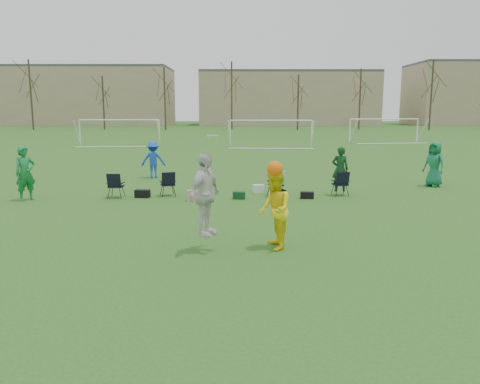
{
  "coord_description": "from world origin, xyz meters",
  "views": [
    {
      "loc": [
        1.05,
        -10.06,
        3.35
      ],
      "look_at": [
        1.11,
        1.84,
        1.25
      ],
      "focal_mm": 35.0,
      "sensor_mm": 36.0,
      "label": 1
    }
  ],
  "objects_px": {
    "fielder_green_near": "(25,173)",
    "goal_mid": "(271,126)",
    "fielder_blue": "(153,160)",
    "goal_left": "(120,125)",
    "fielder_green_far": "(434,164)",
    "center_contest": "(244,202)",
    "goal_right": "(384,124)"
  },
  "relations": [
    {
      "from": "goal_left",
      "to": "goal_mid",
      "type": "bearing_deg",
      "value": -13.13
    },
    {
      "from": "fielder_green_near",
      "to": "goal_right",
      "type": "relative_size",
      "value": 0.28
    },
    {
      "from": "fielder_green_near",
      "to": "center_contest",
      "type": "bearing_deg",
      "value": -83.05
    },
    {
      "from": "center_contest",
      "to": "fielder_green_near",
      "type": "bearing_deg",
      "value": 141.78
    },
    {
      "from": "goal_left",
      "to": "goal_mid",
      "type": "distance_m",
      "value": 14.14
    },
    {
      "from": "center_contest",
      "to": "goal_right",
      "type": "relative_size",
      "value": 0.38
    },
    {
      "from": "fielder_green_near",
      "to": "goal_mid",
      "type": "distance_m",
      "value": 27.09
    },
    {
      "from": "fielder_blue",
      "to": "fielder_green_far",
      "type": "bearing_deg",
      "value": 161.37
    },
    {
      "from": "fielder_green_near",
      "to": "fielder_blue",
      "type": "xyz_separation_m",
      "value": [
        3.72,
        5.79,
        -0.11
      ]
    },
    {
      "from": "fielder_blue",
      "to": "goal_mid",
      "type": "relative_size",
      "value": 0.24
    },
    {
      "from": "goal_mid",
      "to": "fielder_blue",
      "type": "bearing_deg",
      "value": -106.58
    },
    {
      "from": "fielder_blue",
      "to": "fielder_green_far",
      "type": "distance_m",
      "value": 13.1
    },
    {
      "from": "fielder_green_far",
      "to": "goal_mid",
      "type": "xyz_separation_m",
      "value": [
        -5.68,
        21.68,
        0.94
      ]
    },
    {
      "from": "goal_right",
      "to": "fielder_green_near",
      "type": "bearing_deg",
      "value": -134.58
    },
    {
      "from": "goal_mid",
      "to": "goal_left",
      "type": "bearing_deg",
      "value": 175.87
    },
    {
      "from": "center_contest",
      "to": "goal_right",
      "type": "bearing_deg",
      "value": 68.28
    },
    {
      "from": "fielder_green_near",
      "to": "fielder_green_far",
      "type": "distance_m",
      "value": 16.83
    },
    {
      "from": "fielder_blue",
      "to": "goal_left",
      "type": "height_order",
      "value": "goal_left"
    },
    {
      "from": "goal_mid",
      "to": "center_contest",
      "type": "bearing_deg",
      "value": -91.13
    },
    {
      "from": "goal_mid",
      "to": "goal_right",
      "type": "height_order",
      "value": "same"
    },
    {
      "from": "goal_left",
      "to": "fielder_green_far",
      "type": "bearing_deg",
      "value": -55.27
    },
    {
      "from": "fielder_blue",
      "to": "center_contest",
      "type": "bearing_deg",
      "value": 102.83
    },
    {
      "from": "fielder_green_far",
      "to": "center_contest",
      "type": "distance_m",
      "value": 12.71
    },
    {
      "from": "goal_mid",
      "to": "goal_right",
      "type": "distance_m",
      "value": 13.42
    },
    {
      "from": "fielder_green_far",
      "to": "center_contest",
      "type": "height_order",
      "value": "center_contest"
    },
    {
      "from": "fielder_green_far",
      "to": "fielder_blue",
      "type": "bearing_deg",
      "value": -135.26
    },
    {
      "from": "center_contest",
      "to": "goal_right",
      "type": "distance_m",
      "value": 39.99
    },
    {
      "from": "fielder_blue",
      "to": "goal_right",
      "type": "height_order",
      "value": "goal_right"
    },
    {
      "from": "fielder_green_near",
      "to": "goal_mid",
      "type": "relative_size",
      "value": 0.27
    },
    {
      "from": "fielder_green_near",
      "to": "goal_mid",
      "type": "xyz_separation_m",
      "value": [
        10.86,
        24.8,
        0.91
      ]
    },
    {
      "from": "center_contest",
      "to": "goal_left",
      "type": "bearing_deg",
      "value": 108.67
    },
    {
      "from": "fielder_green_far",
      "to": "goal_mid",
      "type": "distance_m",
      "value": 22.44
    }
  ]
}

